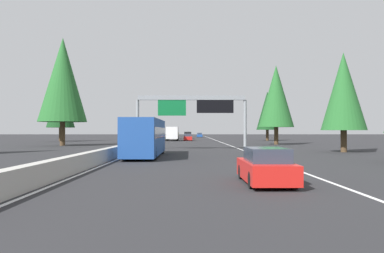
% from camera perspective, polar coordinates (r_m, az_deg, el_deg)
% --- Properties ---
extents(ground_plane, '(320.00, 320.00, 0.00)m').
position_cam_1_polar(ground_plane, '(63.85, -5.46, -2.57)').
color(ground_plane, '#262628').
extents(median_barrier, '(180.00, 0.56, 0.90)m').
position_cam_1_polar(median_barrier, '(83.79, -4.45, -1.80)').
color(median_barrier, '#ADAAA3').
rests_on(median_barrier, ground).
extents(shoulder_stripe_right, '(160.00, 0.16, 0.01)m').
position_cam_1_polar(shoulder_stripe_right, '(73.83, 4.19, -2.30)').
color(shoulder_stripe_right, silver).
rests_on(shoulder_stripe_right, ground).
extents(shoulder_stripe_median, '(160.00, 0.16, 0.01)m').
position_cam_1_polar(shoulder_stripe_median, '(73.79, -4.58, -2.30)').
color(shoulder_stripe_median, silver).
rests_on(shoulder_stripe_median, ground).
extents(sign_gantry_overhead, '(0.50, 12.68, 6.18)m').
position_cam_1_polar(sign_gantry_overhead, '(43.19, 0.14, 3.03)').
color(sign_gantry_overhead, gray).
rests_on(sign_gantry_overhead, ground).
extents(sedan_near_right, '(4.40, 1.80, 1.47)m').
position_cam_1_polar(sedan_near_right, '(15.77, 11.08, -6.01)').
color(sedan_near_right, red).
rests_on(sedan_near_right, ground).
extents(bus_far_left, '(11.50, 2.55, 3.10)m').
position_cam_1_polar(bus_far_left, '(31.81, -7.03, -1.43)').
color(bus_far_left, '#1E4793').
rests_on(bus_far_left, ground).
extents(box_truck_far_right, '(8.50, 2.40, 2.95)m').
position_cam_1_polar(box_truck_far_right, '(80.91, -2.95, -1.02)').
color(box_truck_far_right, white).
rests_on(box_truck_far_right, ground).
extents(sedan_mid_left, '(4.40, 1.80, 1.47)m').
position_cam_1_polar(sedan_mid_left, '(81.31, -0.62, -1.67)').
color(sedan_mid_left, red).
rests_on(sedan_mid_left, ground).
extents(minivan_distant_b, '(5.00, 1.95, 1.69)m').
position_cam_1_polar(minivan_distant_b, '(98.22, -2.61, -1.34)').
color(minivan_distant_b, '#AD931E').
rests_on(minivan_distant_b, ground).
extents(sedan_near_center, '(4.40, 1.80, 1.47)m').
position_cam_1_polar(sedan_near_center, '(122.74, 1.14, -1.32)').
color(sedan_near_center, '#1E4793').
rests_on(sedan_near_center, ground).
extents(pickup_far_center, '(5.60, 2.00, 1.86)m').
position_cam_1_polar(pickup_far_center, '(100.97, -0.64, -1.34)').
color(pickup_far_center, black).
rests_on(pickup_far_center, ground).
extents(sedan_distant_a, '(4.40, 1.80, 1.47)m').
position_cam_1_polar(sedan_distant_a, '(125.58, -0.56, -1.31)').
color(sedan_distant_a, '#2D6B38').
rests_on(sedan_distant_a, ground).
extents(oncoming_near, '(4.40, 1.80, 1.47)m').
position_cam_1_polar(oncoming_near, '(72.14, -9.97, -1.80)').
color(oncoming_near, black).
rests_on(oncoming_near, ground).
extents(oncoming_far, '(4.40, 1.80, 1.47)m').
position_cam_1_polar(oncoming_far, '(70.19, -7.47, -1.83)').
color(oncoming_far, silver).
rests_on(oncoming_far, ground).
extents(conifer_right_near, '(4.42, 4.42, 10.05)m').
position_cam_1_polar(conifer_right_near, '(40.99, 21.91, 4.93)').
color(conifer_right_near, '#4C3823').
rests_on(conifer_right_near, ground).
extents(conifer_right_mid, '(5.45, 5.45, 12.38)m').
position_cam_1_polar(conifer_right_mid, '(60.41, 12.59, 4.48)').
color(conifer_right_mid, '#4C3823').
rests_on(conifer_right_mid, ground).
extents(conifer_right_far, '(4.71, 4.71, 10.71)m').
position_cam_1_polar(conifer_right_far, '(83.65, 11.30, 2.36)').
color(conifer_right_far, '#4C3823').
rests_on(conifer_right_far, ground).
extents(conifer_left_near, '(6.88, 6.88, 15.63)m').
position_cam_1_polar(conifer_left_near, '(57.90, -18.95, 6.69)').
color(conifer_left_near, '#4C3823').
rests_on(conifer_left_near, ground).
extents(conifer_left_mid, '(5.60, 5.60, 12.73)m').
position_cam_1_polar(conifer_left_mid, '(81.10, -19.22, 3.35)').
color(conifer_left_mid, '#4C3823').
rests_on(conifer_left_mid, ground).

